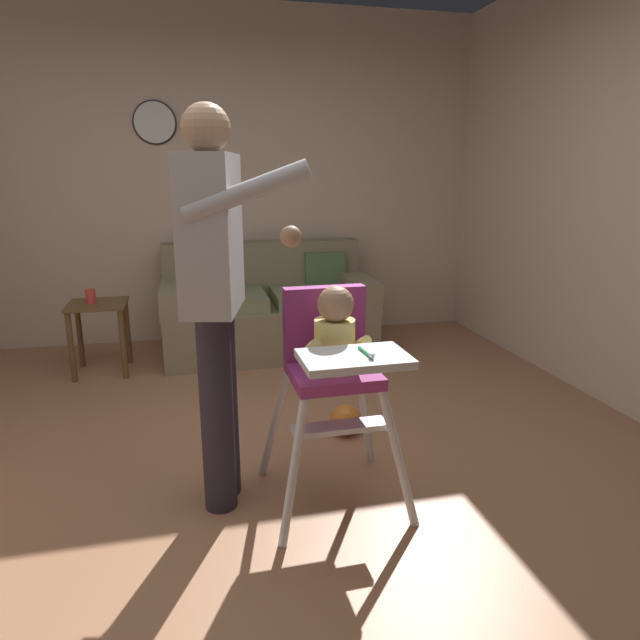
# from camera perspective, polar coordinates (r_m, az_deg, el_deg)

# --- Properties ---
(ground) EXTENTS (6.05, 6.79, 0.10)m
(ground) POSITION_cam_1_polar(r_m,az_deg,el_deg) (2.77, -5.37, -17.40)
(ground) COLOR #A06D4B
(wall_far) EXTENTS (5.25, 0.06, 2.75)m
(wall_far) POSITION_cam_1_polar(r_m,az_deg,el_deg) (4.96, -10.18, 13.99)
(wall_far) COLOR beige
(wall_far) RESTS_ON ground
(couch) EXTENTS (1.65, 0.86, 0.86)m
(couch) POSITION_cam_1_polar(r_m,az_deg,el_deg) (4.60, -5.27, 1.03)
(couch) COLOR #7F7358
(couch) RESTS_ON ground
(high_chair) EXTENTS (0.62, 0.73, 0.98)m
(high_chair) POSITION_cam_1_polar(r_m,az_deg,el_deg) (2.37, 1.36, -3.47)
(high_chair) COLOR silver
(high_chair) RESTS_ON ground
(adult_standing) EXTENTS (0.51, 0.57, 1.68)m
(adult_standing) POSITION_cam_1_polar(r_m,az_deg,el_deg) (2.34, -10.56, 2.91)
(adult_standing) COLOR #2A2430
(adult_standing) RESTS_ON ground
(toy_ball) EXTENTS (0.17, 0.17, 0.17)m
(toy_ball) POSITION_cam_1_polar(r_m,az_deg,el_deg) (3.18, 2.62, -10.06)
(toy_ball) COLOR orange
(toy_ball) RESTS_ON ground
(side_table) EXTENTS (0.40, 0.40, 0.52)m
(side_table) POSITION_cam_1_polar(r_m,az_deg,el_deg) (4.33, -21.47, -0.19)
(side_table) COLOR brown
(side_table) RESTS_ON ground
(sippy_cup) EXTENTS (0.07, 0.07, 0.10)m
(sippy_cup) POSITION_cam_1_polar(r_m,az_deg,el_deg) (4.30, -22.21, 2.23)
(sippy_cup) COLOR #D13D33
(sippy_cup) RESTS_ON side_table
(wall_clock) EXTENTS (0.34, 0.04, 0.34)m
(wall_clock) POSITION_cam_1_polar(r_m,az_deg,el_deg) (4.93, -16.39, 18.63)
(wall_clock) COLOR white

